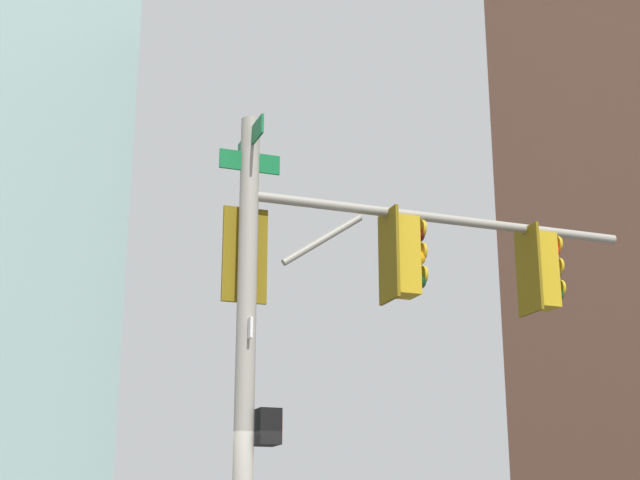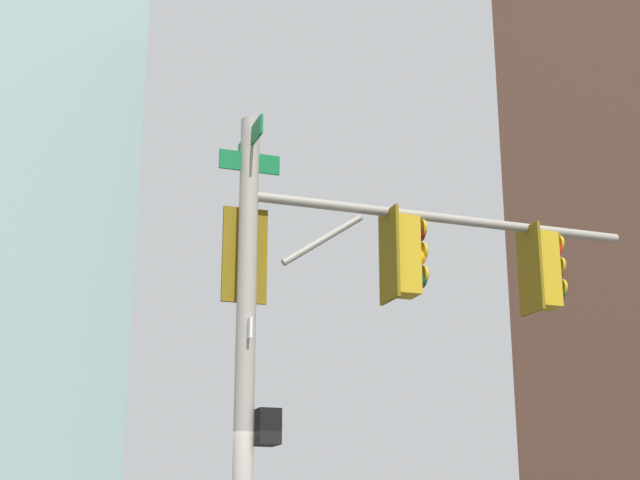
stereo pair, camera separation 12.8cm
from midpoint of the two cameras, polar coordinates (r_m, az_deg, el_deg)
The scene contains 1 object.
signal_pole_assembly at distance 11.67m, azimuth 1.95°, elevation -3.45°, with size 4.71×3.45×6.25m.
Camera 2 is at (8.26, 6.95, 1.43)m, focal length 54.38 mm.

